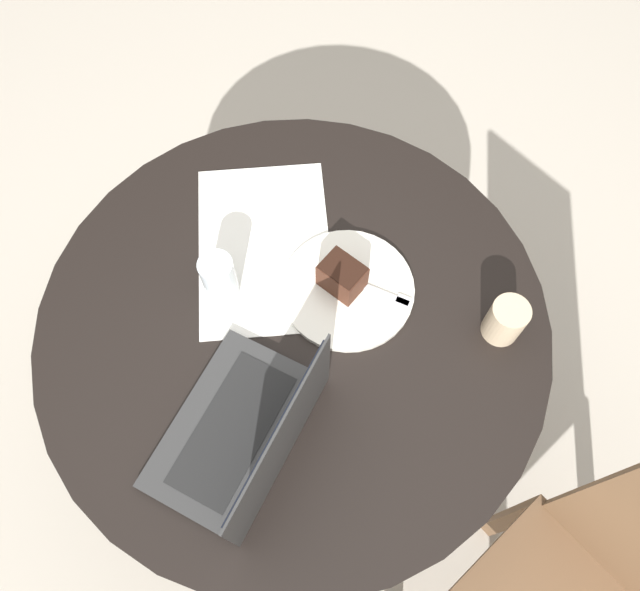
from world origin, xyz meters
The scene contains 9 objects.
ground_plane centered at (0.00, 0.00, 0.00)m, with size 12.00×12.00×0.00m, color #B7AD9E.
dining_table centered at (0.00, 0.00, 0.58)m, with size 1.00×1.00×0.76m.
paper_document centered at (0.17, -0.03, 0.77)m, with size 0.48×0.42×0.00m.
plate centered at (0.00, -0.13, 0.77)m, with size 0.27×0.27×0.01m.
cake_slice centered at (0.01, -0.12, 0.81)m, with size 0.10×0.09×0.07m.
fork centered at (-0.04, -0.17, 0.78)m, with size 0.15×0.11×0.00m.
coffee_glass centered at (-0.22, -0.33, 0.81)m, with size 0.07×0.07×0.09m.
water_glass centered at (0.13, 0.09, 0.82)m, with size 0.07×0.07×0.11m.
laptop centered at (-0.16, 0.18, 0.81)m, with size 0.35×0.39×0.23m.
Camera 1 is at (-0.44, 0.20, 1.88)m, focal length 35.00 mm.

